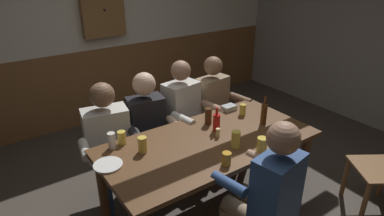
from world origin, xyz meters
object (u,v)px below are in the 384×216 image
(person_2, at_px, (186,114))
(pint_glass_5, at_px, (262,145))
(dining_table, at_px, (209,151))
(plate_0, at_px, (108,165))
(person_4, at_px, (267,191))
(person_0, at_px, (108,139))
(pint_glass_3, at_px, (243,110))
(condiment_caddy, at_px, (229,108))
(person_1, at_px, (149,127))
(person_3, at_px, (217,106))
(bottle_1, at_px, (216,122))
(bottle_0, at_px, (264,113))
(pint_glass_2, at_px, (122,138))
(pint_glass_6, at_px, (208,116))
(pint_glass_4, at_px, (236,139))
(pint_glass_7, at_px, (227,159))
(table_candle, at_px, (218,133))
(pint_glass_1, at_px, (143,145))
(wall_dart_cabinet, at_px, (102,9))
(pint_glass_0, at_px, (112,141))

(person_2, xyz_separation_m, pint_glass_5, (0.00, -1.07, 0.15))
(dining_table, height_order, person_2, person_2)
(plate_0, bearing_deg, person_4, -44.21)
(person_0, xyz_separation_m, pint_glass_3, (1.21, -0.48, 0.16))
(condiment_caddy, xyz_separation_m, pint_glass_5, (-0.32, -0.76, 0.04))
(person_0, height_order, person_1, person_1)
(person_3, bearing_deg, bottle_1, 42.45)
(bottle_0, xyz_separation_m, pint_glass_3, (-0.03, 0.25, -0.05))
(plate_0, xyz_separation_m, pint_glass_2, (0.22, 0.24, 0.05))
(condiment_caddy, bearing_deg, plate_0, -170.43)
(person_1, distance_m, pint_glass_2, 0.54)
(person_1, xyz_separation_m, pint_glass_5, (0.44, -1.07, 0.17))
(plate_0, distance_m, pint_glass_5, 1.20)
(person_4, relative_size, pint_glass_6, 8.11)
(condiment_caddy, distance_m, bottle_1, 0.47)
(pint_glass_4, xyz_separation_m, pint_glass_7, (-0.22, -0.15, -0.02))
(pint_glass_2, bearing_deg, pint_glass_5, -41.98)
(pint_glass_3, bearing_deg, table_candle, -156.87)
(pint_glass_1, xyz_separation_m, pint_glass_5, (0.77, -0.55, 0.00))
(person_0, xyz_separation_m, person_2, (0.86, -0.01, 0.02))
(pint_glass_2, bearing_deg, pint_glass_3, -7.82)
(wall_dart_cabinet, bearing_deg, pint_glass_2, -108.90)
(pint_glass_7, bearing_deg, plate_0, 146.41)
(pint_glass_2, bearing_deg, person_3, 13.55)
(person_3, xyz_separation_m, bottle_0, (-0.03, -0.72, 0.21))
(person_2, distance_m, pint_glass_3, 0.61)
(person_2, xyz_separation_m, plate_0, (-1.07, -0.55, 0.10))
(pint_glass_0, bearing_deg, person_1, 32.68)
(dining_table, height_order, person_3, person_3)
(pint_glass_0, bearing_deg, bottle_0, -16.65)
(person_2, bearing_deg, person_4, 71.75)
(person_0, relative_size, pint_glass_5, 8.95)
(person_1, bearing_deg, pint_glass_6, 141.56)
(pint_glass_1, relative_size, pint_glass_7, 1.32)
(pint_glass_0, xyz_separation_m, wall_dart_cabinet, (0.77, 2.00, 0.74))
(person_2, xyz_separation_m, table_candle, (-0.12, -0.68, 0.13))
(pint_glass_5, height_order, pint_glass_6, pint_glass_6)
(pint_glass_5, distance_m, wall_dart_cabinet, 2.85)
(plate_0, bearing_deg, table_candle, -7.81)
(pint_glass_6, bearing_deg, pint_glass_2, 171.38)
(bottle_1, bearing_deg, pint_glass_3, 14.33)
(person_4, xyz_separation_m, condiment_caddy, (0.55, 1.05, 0.11))
(bottle_1, bearing_deg, person_4, -102.29)
(person_1, xyz_separation_m, plate_0, (-0.63, -0.54, 0.11))
(person_1, xyz_separation_m, person_3, (0.86, 0.00, 0.00))
(pint_glass_3, bearing_deg, pint_glass_1, -177.43)
(dining_table, distance_m, wall_dart_cabinet, 2.53)
(person_1, distance_m, person_3, 0.86)
(table_candle, bearing_deg, pint_glass_6, 71.22)
(person_2, relative_size, pint_glass_1, 9.49)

